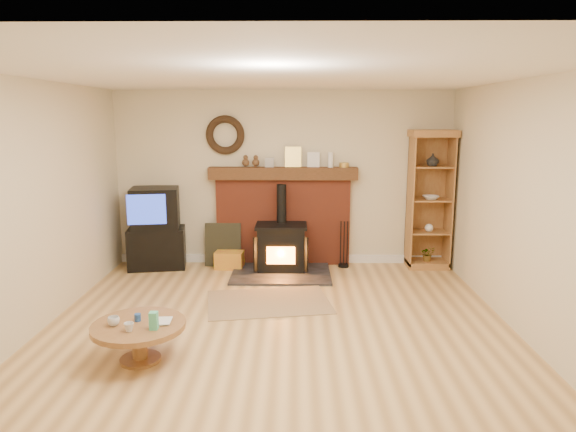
{
  "coord_description": "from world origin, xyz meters",
  "views": [
    {
      "loc": [
        0.18,
        -4.91,
        2.23
      ],
      "look_at": [
        0.1,
        1.0,
        1.07
      ],
      "focal_mm": 32.0,
      "sensor_mm": 36.0,
      "label": 1
    }
  ],
  "objects_px": {
    "wood_stove": "(281,249)",
    "tv_unit": "(156,229)",
    "coffee_table": "(139,331)",
    "curio_cabinet": "(429,200)"
  },
  "relations": [
    {
      "from": "curio_cabinet",
      "to": "coffee_table",
      "type": "xyz_separation_m",
      "value": [
        -3.4,
        -3.09,
        -0.72
      ]
    },
    {
      "from": "coffee_table",
      "to": "wood_stove",
      "type": "bearing_deg",
      "value": 66.36
    },
    {
      "from": "wood_stove",
      "to": "tv_unit",
      "type": "relative_size",
      "value": 1.17
    },
    {
      "from": "curio_cabinet",
      "to": "coffee_table",
      "type": "relative_size",
      "value": 2.38
    },
    {
      "from": "tv_unit",
      "to": "coffee_table",
      "type": "xyz_separation_m",
      "value": [
        0.63,
        -3.01,
        -0.27
      ]
    },
    {
      "from": "tv_unit",
      "to": "coffee_table",
      "type": "relative_size",
      "value": 1.4
    },
    {
      "from": "wood_stove",
      "to": "coffee_table",
      "type": "bearing_deg",
      "value": -113.64
    },
    {
      "from": "wood_stove",
      "to": "curio_cabinet",
      "type": "relative_size",
      "value": 0.69
    },
    {
      "from": "wood_stove",
      "to": "tv_unit",
      "type": "xyz_separation_m",
      "value": [
        -1.86,
        0.2,
        0.24
      ]
    },
    {
      "from": "wood_stove",
      "to": "coffee_table",
      "type": "xyz_separation_m",
      "value": [
        -1.23,
        -2.81,
        -0.03
      ]
    }
  ]
}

